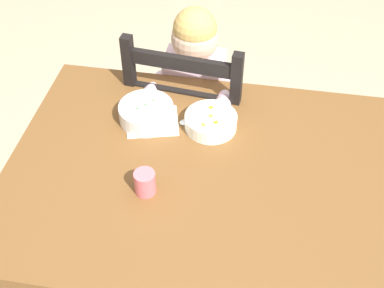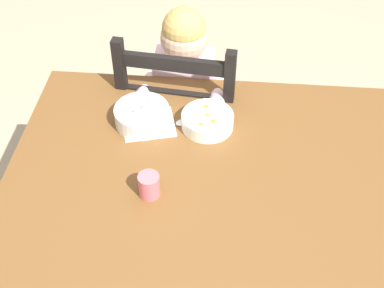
% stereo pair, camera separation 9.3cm
% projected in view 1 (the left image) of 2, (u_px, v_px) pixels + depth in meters
% --- Properties ---
extents(dining_table, '(1.24, 0.89, 0.70)m').
position_uv_depth(dining_table, '(210.00, 194.00, 1.63)').
color(dining_table, brown).
rests_on(dining_table, ground).
extents(dining_chair, '(0.46, 0.46, 0.90)m').
position_uv_depth(dining_chair, '(192.00, 123.00, 2.11)').
color(dining_chair, black).
rests_on(dining_chair, ground).
extents(child_figure, '(0.32, 0.31, 0.94)m').
position_uv_depth(child_figure, '(193.00, 89.00, 1.98)').
color(child_figure, silver).
rests_on(child_figure, ground).
extents(bowl_of_peas, '(0.18, 0.18, 0.06)m').
position_uv_depth(bowl_of_peas, '(146.00, 113.00, 1.70)').
color(bowl_of_peas, white).
rests_on(bowl_of_peas, dining_table).
extents(bowl_of_carrots, '(0.17, 0.17, 0.05)m').
position_uv_depth(bowl_of_carrots, '(211.00, 121.00, 1.68)').
color(bowl_of_carrots, white).
rests_on(bowl_of_carrots, dining_table).
extents(spoon, '(0.13, 0.07, 0.01)m').
position_uv_depth(spoon, '(192.00, 121.00, 1.71)').
color(spoon, silver).
rests_on(spoon, dining_table).
extents(drinking_cup, '(0.06, 0.06, 0.07)m').
position_uv_depth(drinking_cup, '(145.00, 183.00, 1.48)').
color(drinking_cup, '#D9666F').
rests_on(drinking_cup, dining_table).
extents(paper_napkin, '(0.20, 0.19, 0.00)m').
position_uv_depth(paper_napkin, '(153.00, 122.00, 1.72)').
color(paper_napkin, white).
rests_on(paper_napkin, dining_table).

